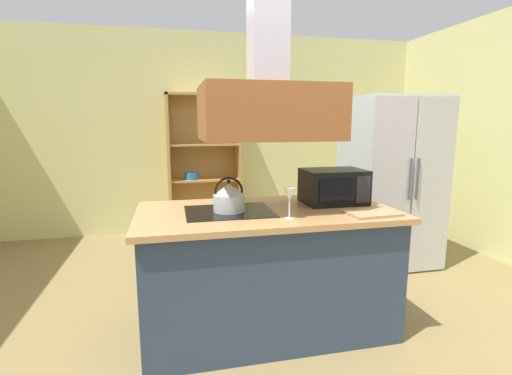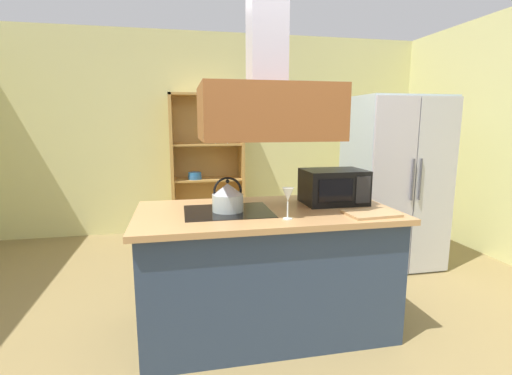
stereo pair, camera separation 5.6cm
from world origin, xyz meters
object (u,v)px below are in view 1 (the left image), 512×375
(refrigerator, at_px, (390,182))
(cutting_board, at_px, (372,213))
(wine_glass_on_counter, at_px, (290,196))
(kettle, at_px, (229,197))
(dish_cabinet, at_px, (204,173))
(microwave, at_px, (333,186))

(refrigerator, bearing_deg, cutting_board, -126.66)
(cutting_board, xyz_separation_m, wine_glass_on_counter, (-0.58, 0.01, 0.14))
(refrigerator, relative_size, kettle, 7.36)
(dish_cabinet, relative_size, kettle, 7.80)
(refrigerator, relative_size, microwave, 3.86)
(cutting_board, height_order, wine_glass_on_counter, wine_glass_on_counter)
(refrigerator, height_order, kettle, refrigerator)
(refrigerator, xyz_separation_m, wine_glass_on_counter, (-1.54, -1.28, 0.16))
(refrigerator, xyz_separation_m, microwave, (-1.06, -0.89, 0.14))
(dish_cabinet, distance_m, kettle, 2.55)
(dish_cabinet, xyz_separation_m, microwave, (0.78, -2.44, 0.19))
(wine_glass_on_counter, bearing_deg, microwave, 39.12)
(dish_cabinet, bearing_deg, cutting_board, -72.64)
(microwave, distance_m, wine_glass_on_counter, 0.62)
(kettle, bearing_deg, dish_cabinet, 88.95)
(refrigerator, distance_m, microwave, 1.39)
(dish_cabinet, height_order, kettle, dish_cabinet)
(refrigerator, relative_size, wine_glass_on_counter, 8.61)
(refrigerator, xyz_separation_m, kettle, (-1.89, -0.99, 0.11))
(kettle, xyz_separation_m, cutting_board, (0.93, -0.29, -0.09))
(cutting_board, relative_size, wine_glass_on_counter, 1.65)
(refrigerator, height_order, dish_cabinet, dish_cabinet)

